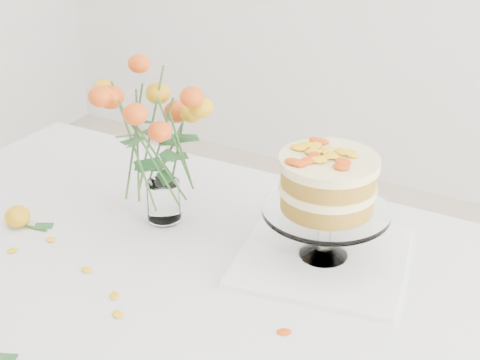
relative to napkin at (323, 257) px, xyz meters
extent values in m
cube|color=tan|center=(-0.27, -0.16, -0.03)|extent=(1.40, 0.90, 0.04)
cylinder|color=tan|center=(-0.89, 0.21, -0.41)|extent=(0.06, 0.06, 0.71)
cube|color=white|center=(-0.27, -0.16, -0.01)|extent=(1.42, 0.92, 0.01)
cube|color=white|center=(-0.27, 0.30, -0.11)|extent=(1.42, 0.01, 0.20)
cube|color=white|center=(0.00, 0.00, 0.00)|extent=(0.38, 0.38, 0.01)
cylinder|color=white|center=(0.00, 0.00, 0.06)|extent=(0.03, 0.03, 0.08)
cylinder|color=white|center=(0.00, 0.00, 0.11)|extent=(0.25, 0.25, 0.01)
cylinder|color=#AD7C27|center=(0.00, 0.00, 0.13)|extent=(0.21, 0.21, 0.04)
cylinder|color=#FFF8A4|center=(0.00, 0.00, 0.16)|extent=(0.22, 0.22, 0.02)
cylinder|color=#AD7C27|center=(0.00, 0.00, 0.19)|extent=(0.21, 0.21, 0.04)
cylinder|color=#FFF8A4|center=(0.00, 0.00, 0.21)|extent=(0.23, 0.23, 0.02)
cylinder|color=white|center=(-0.37, -0.03, 0.00)|extent=(0.06, 0.06, 0.01)
cylinder|color=white|center=(-0.37, -0.03, 0.05)|extent=(0.08, 0.08, 0.09)
ellipsoid|color=gold|center=(-0.63, -0.20, 0.02)|extent=(0.06, 0.06, 0.05)
cylinder|color=#325923|center=(-0.60, -0.20, 0.00)|extent=(0.07, 0.01, 0.01)
ellipsoid|color=yellow|center=(-0.39, -0.26, 0.00)|extent=(0.03, 0.02, 0.00)
ellipsoid|color=yellow|center=(-0.29, -0.30, 0.00)|extent=(0.03, 0.02, 0.00)
ellipsoid|color=yellow|center=(-0.25, -0.34, 0.00)|extent=(0.03, 0.02, 0.00)
ellipsoid|color=yellow|center=(-0.53, -0.21, 0.00)|extent=(0.03, 0.02, 0.00)
ellipsoid|color=yellow|center=(-0.57, -0.28, 0.00)|extent=(0.03, 0.02, 0.00)
ellipsoid|color=yellow|center=(0.03, -0.24, 0.00)|extent=(0.03, 0.02, 0.00)
camera|label=1|loc=(0.40, -1.07, 0.75)|focal=50.00mm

